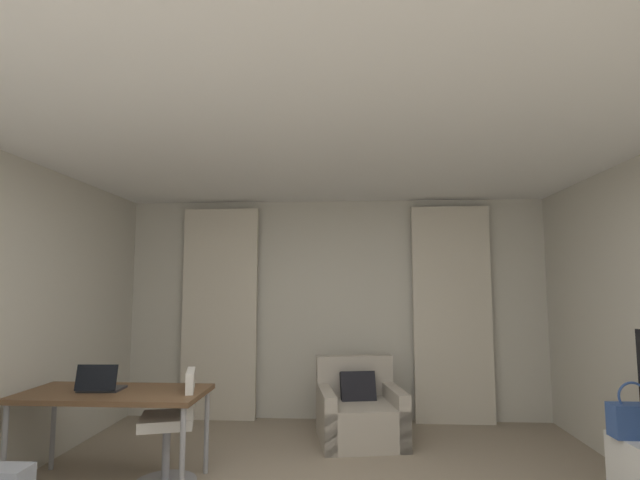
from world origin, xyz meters
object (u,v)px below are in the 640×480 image
at_px(armchair, 360,414).
at_px(desk_chair, 172,434).
at_px(desk, 114,398).
at_px(laptop, 100,385).
at_px(handbag_primary, 634,419).

height_order(armchair, desk_chair, desk_chair).
distance_m(desk, laptop, 0.15).
bearing_deg(desk_chair, desk, -178.00).
bearing_deg(desk, armchair, 30.85).
bearing_deg(armchair, laptop, -150.36).
xyz_separation_m(desk, laptop, (-0.11, -0.01, 0.10)).
bearing_deg(desk, handbag_primary, -5.48).
height_order(armchair, desk, armchair).
bearing_deg(armchair, desk_chair, -142.21).
xyz_separation_m(laptop, handbag_primary, (3.89, -0.35, -0.10)).
bearing_deg(handbag_primary, desk, 174.52).
relative_size(desk, handbag_primary, 3.92).
bearing_deg(desk_chair, handbag_primary, -6.55).
height_order(desk_chair, laptop, laptop).
bearing_deg(desk_chair, laptop, -177.64).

